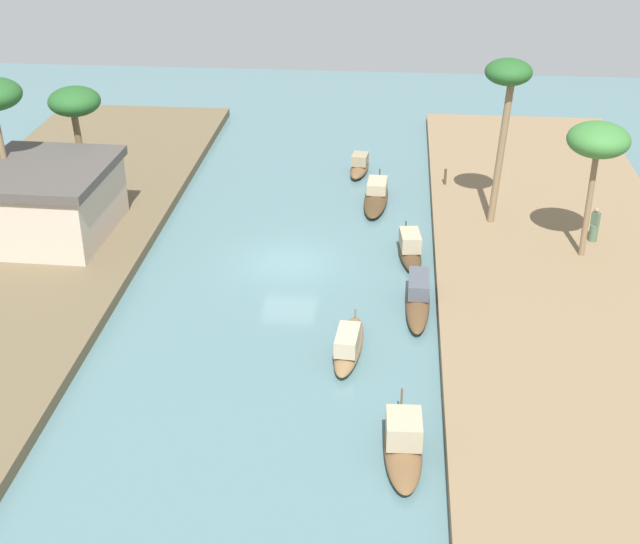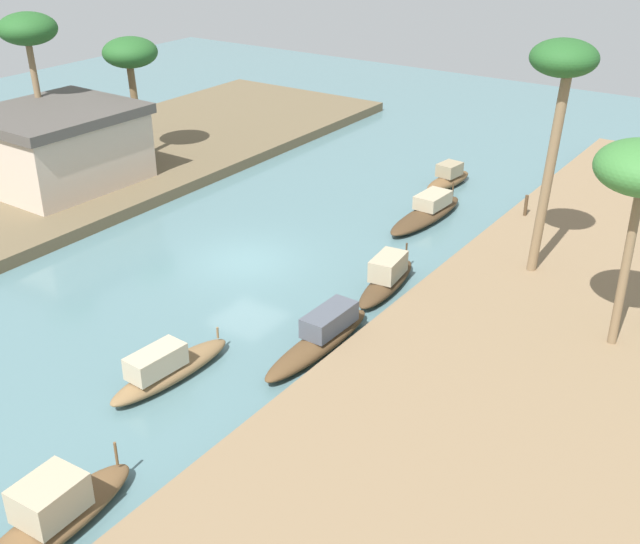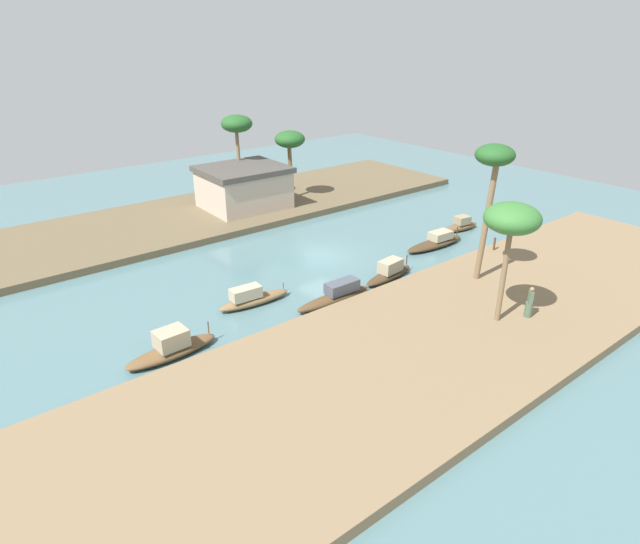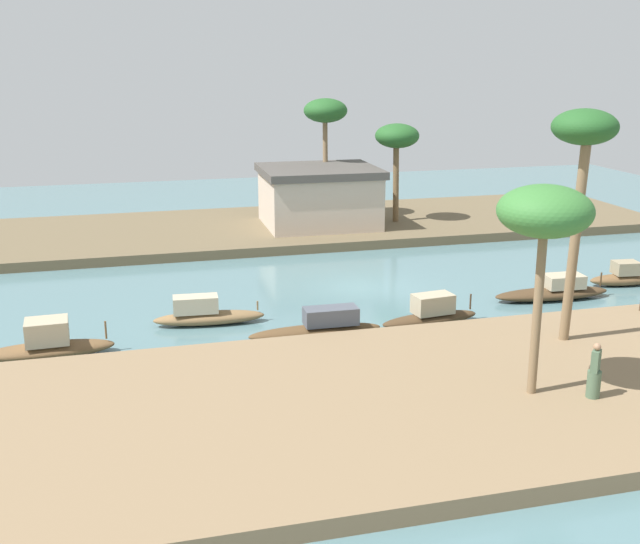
% 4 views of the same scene
% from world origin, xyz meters
% --- Properties ---
extents(river_water, '(68.04, 68.04, 0.00)m').
position_xyz_m(river_water, '(0.00, 0.00, 0.00)').
color(river_water, slate).
rests_on(river_water, ground).
extents(riverbank_left, '(43.28, 11.42, 0.51)m').
position_xyz_m(riverbank_left, '(0.00, -12.38, 0.25)').
color(riverbank_left, '#846B4C').
rests_on(riverbank_left, ground).
extents(riverbank_right, '(43.28, 11.42, 0.51)m').
position_xyz_m(riverbank_right, '(0.00, 12.38, 0.25)').
color(riverbank_right, brown).
rests_on(riverbank_right, ground).
extents(sampan_near_left_bank, '(3.30, 1.29, 1.12)m').
position_xyz_m(sampan_near_left_bank, '(11.66, -2.68, 0.41)').
color(sampan_near_left_bank, brown).
rests_on(sampan_near_left_bank, river_water).
extents(sampan_open_hull, '(5.05, 1.08, 1.16)m').
position_xyz_m(sampan_open_hull, '(-3.53, -5.86, 0.44)').
color(sampan_open_hull, brown).
rests_on(sampan_open_hull, river_water).
extents(sampan_downstream_large, '(4.59, 1.41, 1.38)m').
position_xyz_m(sampan_downstream_large, '(-13.16, -5.30, 0.48)').
color(sampan_downstream_large, brown).
rests_on(sampan_downstream_large, river_water).
extents(sampan_foreground, '(4.17, 1.43, 1.23)m').
position_xyz_m(sampan_foreground, '(1.02, -5.52, 0.46)').
color(sampan_foreground, '#47331E').
rests_on(sampan_foreground, river_water).
extents(sampan_upstream_small, '(5.25, 1.46, 1.07)m').
position_xyz_m(sampan_upstream_small, '(7.45, -3.77, 0.37)').
color(sampan_upstream_small, '#47331E').
rests_on(sampan_upstream_small, river_water).
extents(sampan_with_tall_canopy, '(4.37, 1.29, 1.17)m').
position_xyz_m(sampan_with_tall_canopy, '(-7.44, -3.20, 0.43)').
color(sampan_with_tall_canopy, brown).
rests_on(sampan_with_tall_canopy, river_water).
extents(person_on_near_bank, '(0.56, 0.56, 1.67)m').
position_xyz_m(person_on_near_bank, '(2.53, -14.02, 1.17)').
color(person_on_near_bank, '#4C664C').
rests_on(person_on_near_bank, riverbank_left).
extents(mooring_post, '(0.14, 0.14, 0.87)m').
position_xyz_m(mooring_post, '(9.05, -7.40, 0.95)').
color(mooring_post, '#4C3823').
rests_on(mooring_post, riverbank_left).
extents(palm_tree_left_near, '(2.68, 2.68, 6.19)m').
position_xyz_m(palm_tree_left_near, '(0.97, -13.25, 5.87)').
color(palm_tree_left_near, '#7F6647').
rests_on(palm_tree_left_near, riverbank_left).
extents(palm_tree_left_far, '(2.15, 2.15, 7.98)m').
position_xyz_m(palm_tree_left_far, '(4.38, -9.62, 7.40)').
color(palm_tree_left_far, '#7F6647').
rests_on(palm_tree_left_far, riverbank_left).
extents(palm_tree_right_tall, '(2.59, 2.59, 5.79)m').
position_xyz_m(palm_tree_right_tall, '(5.72, 11.31, 5.44)').
color(palm_tree_right_tall, brown).
rests_on(palm_tree_right_tall, riverbank_right).
extents(palm_tree_right_short, '(2.61, 2.61, 7.16)m').
position_xyz_m(palm_tree_right_short, '(2.01, 13.66, 6.78)').
color(palm_tree_right_short, '#7F6647').
rests_on(palm_tree_right_short, riverbank_right).
extents(riverside_building, '(6.81, 6.06, 3.39)m').
position_xyz_m(riverside_building, '(1.02, 11.43, 2.23)').
color(riverside_building, '#C6B29E').
rests_on(riverside_building, riverbank_right).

